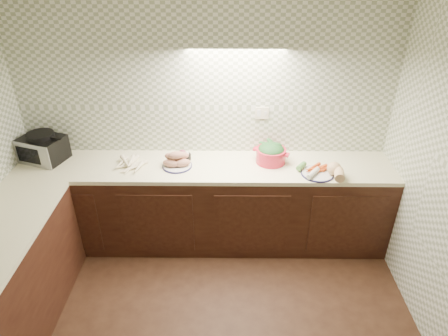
{
  "coord_description": "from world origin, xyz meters",
  "views": [
    {
      "loc": [
        0.22,
        -1.79,
        2.81
      ],
      "look_at": [
        0.19,
        1.25,
        1.02
      ],
      "focal_mm": 32.0,
      "sensor_mm": 36.0,
      "label": 1
    }
  ],
  "objects_px": {
    "sweet_potato_plate": "(177,161)",
    "onion_bowl": "(184,156)",
    "parsnip_pile": "(131,164)",
    "dutch_oven": "(271,153)",
    "toaster_oven": "(43,148)",
    "veg_plate": "(325,170)"
  },
  "relations": [
    {
      "from": "parsnip_pile",
      "to": "sweet_potato_plate",
      "type": "distance_m",
      "value": 0.43
    },
    {
      "from": "dutch_oven",
      "to": "parsnip_pile",
      "type": "bearing_deg",
      "value": -152.45
    },
    {
      "from": "toaster_oven",
      "to": "parsnip_pile",
      "type": "xyz_separation_m",
      "value": [
        0.87,
        -0.14,
        -0.1
      ]
    },
    {
      "from": "sweet_potato_plate",
      "to": "veg_plate",
      "type": "height_order",
      "value": "sweet_potato_plate"
    },
    {
      "from": "dutch_oven",
      "to": "veg_plate",
      "type": "relative_size",
      "value": 0.85
    },
    {
      "from": "toaster_oven",
      "to": "sweet_potato_plate",
      "type": "relative_size",
      "value": 1.68
    },
    {
      "from": "onion_bowl",
      "to": "parsnip_pile",
      "type": "bearing_deg",
      "value": -161.7
    },
    {
      "from": "parsnip_pile",
      "to": "onion_bowl",
      "type": "bearing_deg",
      "value": 18.3
    },
    {
      "from": "sweet_potato_plate",
      "to": "onion_bowl",
      "type": "bearing_deg",
      "value": 68.76
    },
    {
      "from": "sweet_potato_plate",
      "to": "dutch_oven",
      "type": "bearing_deg",
      "value": 5.61
    },
    {
      "from": "parsnip_pile",
      "to": "onion_bowl",
      "type": "distance_m",
      "value": 0.51
    },
    {
      "from": "parsnip_pile",
      "to": "veg_plate",
      "type": "relative_size",
      "value": 0.85
    },
    {
      "from": "sweet_potato_plate",
      "to": "onion_bowl",
      "type": "distance_m",
      "value": 0.15
    },
    {
      "from": "onion_bowl",
      "to": "dutch_oven",
      "type": "bearing_deg",
      "value": -3.14
    },
    {
      "from": "dutch_oven",
      "to": "toaster_oven",
      "type": "bearing_deg",
      "value": -158.01
    },
    {
      "from": "veg_plate",
      "to": "toaster_oven",
      "type": "bearing_deg",
      "value": 174.47
    },
    {
      "from": "parsnip_pile",
      "to": "toaster_oven",
      "type": "bearing_deg",
      "value": 170.92
    },
    {
      "from": "toaster_oven",
      "to": "onion_bowl",
      "type": "relative_size",
      "value": 3.43
    },
    {
      "from": "toaster_oven",
      "to": "veg_plate",
      "type": "distance_m",
      "value": 2.68
    },
    {
      "from": "parsnip_pile",
      "to": "onion_bowl",
      "type": "height_order",
      "value": "onion_bowl"
    },
    {
      "from": "toaster_oven",
      "to": "dutch_oven",
      "type": "relative_size",
      "value": 1.27
    },
    {
      "from": "parsnip_pile",
      "to": "sweet_potato_plate",
      "type": "height_order",
      "value": "sweet_potato_plate"
    }
  ]
}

